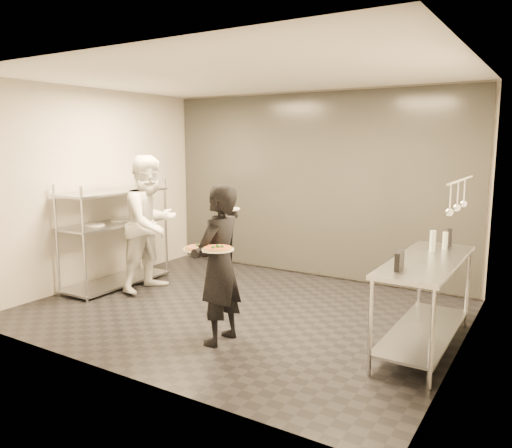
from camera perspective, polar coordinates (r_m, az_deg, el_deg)
The scene contains 13 objects.
room_shell at distance 6.92m, azimuth 3.59°, elevation 3.99°, with size 5.00×4.00×2.80m.
pass_rack at distance 7.40m, azimuth -15.82°, elevation -0.93°, with size 0.60×1.60×1.50m.
prep_counter at distance 5.22m, azimuth 18.80°, elevation -6.95°, with size 0.60×1.80×0.92m.
utensil_rail at distance 5.00m, azimuth 22.12°, elevation 2.94°, with size 0.07×1.20×0.31m.
waiter at distance 5.07m, azimuth -4.21°, elevation -4.69°, with size 0.60×0.39×1.63m, color black.
chef at distance 7.02m, azimuth -11.94°, elevation 0.05°, with size 0.91×0.71×1.87m, color white.
pizza_plate_near at distance 4.92m, azimuth -6.55°, elevation -2.74°, with size 0.31×0.31×0.05m.
pizza_plate_far at distance 4.74m, azimuth -4.39°, elevation -2.81°, with size 0.31×0.31×0.05m.
salad_plate at distance 5.25m, azimuth -3.27°, elevation 1.96°, with size 0.26×0.26×0.07m.
pos_monitor at distance 4.64m, azimuth 16.07°, elevation -4.01°, with size 0.05×0.23×0.16m, color black.
bottle_green at distance 5.49m, azimuth 19.54°, elevation -1.84°, with size 0.06×0.06×0.22m, color #96A496.
bottle_clear at distance 5.69m, azimuth 20.80°, elevation -1.75°, with size 0.05×0.05×0.18m, color #96A496.
bottle_dark at distance 5.88m, azimuth 21.24°, elevation -1.37°, with size 0.06×0.06×0.19m, color black.
Camera 1 is at (3.25, -4.90, 2.04)m, focal length 35.00 mm.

